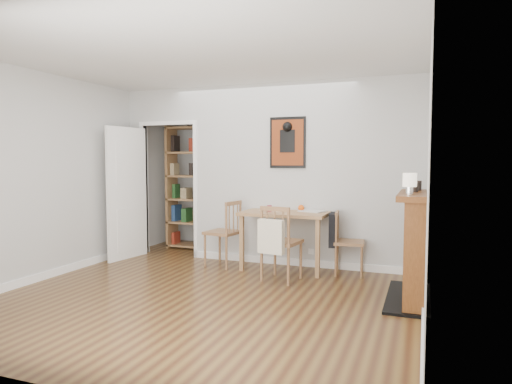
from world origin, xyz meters
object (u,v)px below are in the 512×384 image
at_px(orange_fruit, 301,208).
at_px(ceramic_jar_a, 414,187).
at_px(bookshelf, 193,188).
at_px(red_glass, 269,208).
at_px(notebook, 312,211).
at_px(mantel_lamp, 410,181).
at_px(dining_table, 285,218).
at_px(chair_left, 223,233).
at_px(fireplace, 416,243).
at_px(chair_right, 348,242).
at_px(ceramic_jar_b, 418,186).
at_px(chair_front, 281,242).

height_order(orange_fruit, ceramic_jar_a, ceramic_jar_a).
bearing_deg(orange_fruit, bookshelf, 159.74).
bearing_deg(red_glass, notebook, 14.48).
xyz_separation_m(orange_fruit, mantel_lamp, (1.46, -1.30, 0.45)).
bearing_deg(dining_table, ceramic_jar_a, -25.17).
height_order(chair_left, notebook, chair_left).
height_order(dining_table, bookshelf, bookshelf).
relative_size(dining_table, ceramic_jar_a, 10.99).
relative_size(chair_left, fireplace, 0.75).
bearing_deg(fireplace, mantel_lamp, -102.99).
xyz_separation_m(chair_left, chair_right, (1.74, 0.12, -0.03)).
relative_size(chair_left, ceramic_jar_b, 8.38).
relative_size(orange_fruit, ceramic_jar_a, 0.80).
distance_m(chair_right, mantel_lamp, 1.65).
distance_m(chair_right, red_glass, 1.15).
bearing_deg(bookshelf, chair_right, -18.23).
xyz_separation_m(notebook, ceramic_jar_b, (1.36, -0.60, 0.41)).
relative_size(notebook, ceramic_jar_b, 2.96).
xyz_separation_m(mantel_lamp, ceramic_jar_b, (0.06, 0.67, -0.08)).
xyz_separation_m(red_glass, notebook, (0.57, 0.15, -0.03)).
relative_size(chair_front, fireplace, 0.76).
relative_size(dining_table, chair_right, 1.40).
bearing_deg(red_glass, orange_fruit, 23.81).
bearing_deg(dining_table, orange_fruit, 35.52).
height_order(fireplace, mantel_lamp, mantel_lamp).
distance_m(dining_table, notebook, 0.38).
relative_size(ceramic_jar_a, ceramic_jar_b, 0.95).
distance_m(fireplace, ceramic_jar_b, 0.69).
distance_m(dining_table, chair_left, 0.93).
bearing_deg(orange_fruit, dining_table, -144.48).
relative_size(bookshelf, ceramic_jar_a, 19.59).
relative_size(fireplace, ceramic_jar_a, 11.72).
height_order(chair_right, ceramic_jar_a, ceramic_jar_a).
distance_m(fireplace, mantel_lamp, 0.75).
relative_size(mantel_lamp, ceramic_jar_b, 1.92).
relative_size(chair_right, fireplace, 0.67).
xyz_separation_m(chair_right, orange_fruit, (-0.67, 0.14, 0.41)).
relative_size(orange_fruit, notebook, 0.26).
xyz_separation_m(ceramic_jar_a, ceramic_jar_b, (0.03, 0.29, 0.00)).
height_order(chair_right, mantel_lamp, mantel_lamp).
distance_m(chair_right, notebook, 0.64).
relative_size(orange_fruit, ceramic_jar_b, 0.77).
bearing_deg(ceramic_jar_b, orange_fruit, 157.43).
xyz_separation_m(notebook, mantel_lamp, (1.29, -1.27, 0.49)).
relative_size(fireplace, red_glass, 15.01).
bearing_deg(chair_front, dining_table, 101.50).
bearing_deg(mantel_lamp, dining_table, 144.61).
height_order(dining_table, notebook, notebook).
bearing_deg(notebook, ceramic_jar_a, -33.86).
relative_size(fireplace, mantel_lamp, 5.82).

